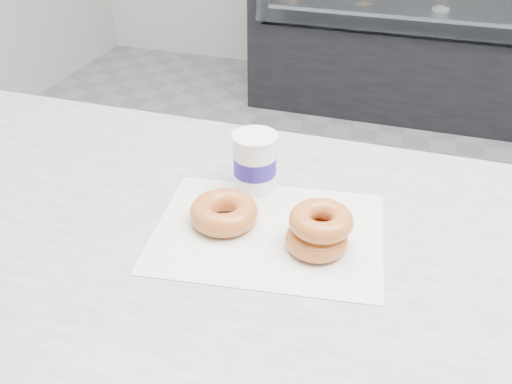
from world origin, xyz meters
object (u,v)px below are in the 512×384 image
at_px(display_case, 476,25).
at_px(coffee_cup, 255,162).
at_px(donut_single, 224,212).
at_px(donut_stack, 319,230).

bearing_deg(display_case, coffee_cup, -99.77).
distance_m(display_case, donut_single, 2.74).
distance_m(donut_single, coffee_cup, 0.12).
relative_size(donut_single, donut_stack, 0.86).
bearing_deg(donut_stack, coffee_cup, 137.00).
xyz_separation_m(donut_single, coffee_cup, (0.01, 0.11, 0.03)).
xyz_separation_m(display_case, donut_stack, (-0.30, -2.69, 0.44)).
bearing_deg(coffee_cup, donut_single, -121.92).
height_order(donut_single, coffee_cup, coffee_cup).
bearing_deg(donut_single, display_case, 80.34).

